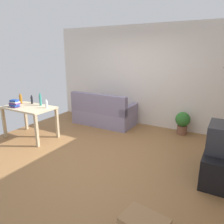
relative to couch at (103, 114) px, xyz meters
name	(u,v)px	position (x,y,z in m)	size (l,w,h in m)	color
ground_plane	(96,152)	(0.80, -1.59, -0.32)	(5.20, 4.40, 0.02)	olive
wall_rear	(139,76)	(0.80, 0.61, 1.04)	(5.20, 0.10, 2.70)	silver
couch	(103,114)	(0.00, 0.00, 0.00)	(1.70, 0.84, 0.92)	gray
tv_stand	(218,164)	(3.05, -1.37, -0.07)	(0.44, 1.10, 0.48)	black
tv	(222,138)	(3.05, -1.37, 0.39)	(0.41, 0.60, 0.44)	#2D2D33
desk	(29,111)	(-1.01, -1.68, 0.34)	(1.20, 0.71, 0.76)	#C6B28E
potted_plant	(183,122)	(2.12, 0.31, 0.02)	(0.36, 0.36, 0.57)	brown
bottle_amber	(21,99)	(-1.46, -1.54, 0.56)	(0.07, 0.07, 0.25)	#9E6019
bottle_dark	(32,100)	(-1.18, -1.44, 0.55)	(0.05, 0.05, 0.22)	black
bottle_tall	(40,100)	(-0.87, -1.44, 0.59)	(0.06, 0.06, 0.30)	teal
bottle_clear	(46,104)	(-0.56, -1.56, 0.54)	(0.06, 0.06, 0.20)	silver
book_stack	(15,104)	(-1.27, -1.86, 0.53)	(0.27, 0.17, 0.17)	#593372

